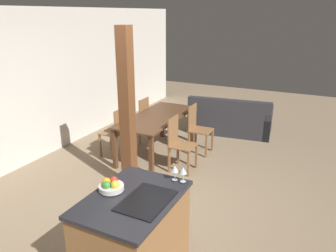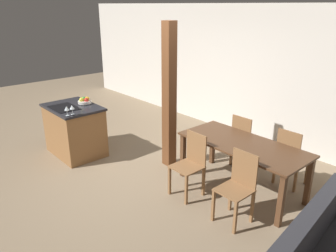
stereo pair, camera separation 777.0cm
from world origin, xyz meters
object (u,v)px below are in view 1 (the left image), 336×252
Objects in this scene: dining_table at (157,121)px; dining_chair_near_left at (179,143)px; couch at (230,120)px; wine_glass_middle at (175,169)px; dining_chair_far_left at (116,131)px; dining_chair_near_right at (198,128)px; dining_chair_far_right at (139,119)px; fruit_bowl at (111,186)px; kitchen_island at (134,237)px; wine_glass_near at (183,171)px; timber_post at (127,113)px.

dining_table is 0.80m from dining_chair_near_left.
dining_table is 2.08m from couch.
wine_glass_middle is 0.17× the size of dining_chair_far_left.
dining_chair_far_right is at bearing 90.00° from dining_chair_near_right.
fruit_bowl is at bearing -171.38° from dining_chair_near_left.
dining_chair_far_left is (2.43, 1.92, 0.03)m from kitchen_island.
kitchen_island is at bearing 154.47° from wine_glass_middle.
wine_glass_middle is 0.17× the size of dining_chair_near_left.
dining_chair_far_right is (0.00, 1.30, 0.00)m from dining_chair_near_right.
dining_chair_near_left is at bearing 8.62° from fruit_bowl.
couch is at bearing 145.51° from dining_chair_far_left.
fruit_bowl is at bearing 84.71° from couch.
wine_glass_middle reaches higher than fruit_bowl.
wine_glass_middle is at bearing -147.94° from dining_table.
dining_chair_far_left is 0.50× the size of couch.
dining_chair_near_right is at bearing 18.38° from wine_glass_near.
dining_chair_near_left is 0.85m from dining_chair_near_right.
fruit_bowl reaches higher than dining_table.
dining_chair_near_right is at bearing 90.00° from dining_chair_far_right.
kitchen_island is 0.79m from wine_glass_middle.
wine_glass_near is at bearing 38.54° from dining_chair_far_right.
timber_post is at bearing 43.94° from dining_chair_far_left.
dining_chair_far_right is at bearing 26.68° from timber_post.
timber_post is (1.03, 1.34, 0.15)m from wine_glass_near.
kitchen_island is 0.83m from wine_glass_near.
couch is at bearing 132.20° from dining_chair_far_right.
dining_chair_near_left reaches higher than couch.
kitchen_island is at bearing 146.03° from wine_glass_near.
dining_chair_far_right is 0.50× the size of couch.
wine_glass_middle is 0.07× the size of timber_post.
fruit_bowl is at bearing 134.44° from wine_glass_middle.
wine_glass_middle is at bearing -129.45° from timber_post.
dining_table is 1.49m from timber_post.
dining_table is at bearing 10.16° from timber_post.
kitchen_island is 4.71m from couch.
timber_post is (1.03, 1.25, 0.15)m from wine_glass_middle.
wine_glass_near is at bearing -127.45° from timber_post.
couch is (2.26, -1.55, -0.21)m from dining_chair_far_left.
wine_glass_middle is 3.58m from dining_chair_far_right.
dining_chair_far_right is (2.81, 2.15, -0.57)m from wine_glass_middle.
fruit_bowl reaches higher than dining_chair_near_right.
timber_post is at bearing 50.55° from wine_glass_middle.
dining_chair_near_right reaches higher than dining_table.
dining_chair_near_right is 0.38× the size of timber_post.
fruit_bowl is 0.26× the size of dining_chair_near_left.
dining_chair_near_right is at bearing 10.61° from kitchen_island.
dining_table is 2.02× the size of dining_chair_near_left.
timber_post is (1.50, 1.02, 0.75)m from kitchen_island.
wine_glass_middle is (0.00, 0.09, 0.00)m from wine_glass_near.
dining_chair_near_right is (3.27, 0.37, -0.49)m from fruit_bowl.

